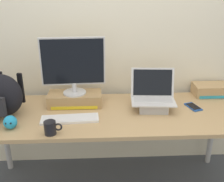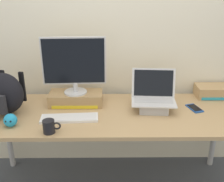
{
  "view_description": "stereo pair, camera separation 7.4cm",
  "coord_description": "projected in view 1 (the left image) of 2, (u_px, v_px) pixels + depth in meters",
  "views": [
    {
      "loc": [
        -0.09,
        -1.9,
        1.71
      ],
      "look_at": [
        0.0,
        0.0,
        0.91
      ],
      "focal_mm": 44.03,
      "sensor_mm": 36.0,
      "label": 1
    },
    {
      "loc": [
        -0.02,
        -1.91,
        1.71
      ],
      "look_at": [
        0.0,
        0.0,
        0.91
      ],
      "focal_mm": 44.03,
      "sensor_mm": 36.0,
      "label": 2
    }
  ],
  "objects": [
    {
      "name": "desk",
      "position": [
        112.0,
        120.0,
        2.16
      ],
      "size": [
        2.06,
        0.72,
        0.73
      ],
      "color": "tan",
      "rests_on": "ground"
    },
    {
      "name": "toner_box_cyan",
      "position": [
        212.0,
        90.0,
        2.43
      ],
      "size": [
        0.32,
        0.18,
        0.1
      ],
      "color": "tan",
      "rests_on": "desk"
    },
    {
      "name": "toner_box_yellow",
      "position": [
        75.0,
        99.0,
        2.25
      ],
      "size": [
        0.43,
        0.2,
        0.1
      ],
      "color": "#A88456",
      "rests_on": "desk"
    },
    {
      "name": "coffee_mug",
      "position": [
        51.0,
        128.0,
        1.83
      ],
      "size": [
        0.12,
        0.08,
        0.09
      ],
      "color": "black",
      "rests_on": "desk"
    },
    {
      "name": "desktop_monitor",
      "position": [
        73.0,
        65.0,
        2.14
      ],
      "size": [
        0.5,
        0.18,
        0.46
      ],
      "rotation": [
        0.0,
        0.0,
        0.04
      ],
      "color": "silver",
      "rests_on": "toner_box_yellow"
    },
    {
      "name": "messenger_backpack",
      "position": [
        2.0,
        95.0,
        2.04
      ],
      "size": [
        0.35,
        0.31,
        0.32
      ],
      "rotation": [
        0.0,
        0.0,
        -0.26
      ],
      "color": "black",
      "rests_on": "desk"
    },
    {
      "name": "open_laptop",
      "position": [
        153.0,
        101.0,
        2.18
      ],
      "size": [
        0.36,
        0.26,
        0.31
      ],
      "rotation": [
        0.0,
        0.0,
        -0.07
      ],
      "color": "#ADADB2",
      "rests_on": "desk"
    },
    {
      "name": "external_keyboard",
      "position": [
        70.0,
        119.0,
        2.02
      ],
      "size": [
        0.43,
        0.15,
        0.02
      ],
      "rotation": [
        0.0,
        0.0,
        0.06
      ],
      "color": "white",
      "rests_on": "desk"
    },
    {
      "name": "back_wall",
      "position": [
        109.0,
        28.0,
        2.34
      ],
      "size": [
        7.0,
        0.1,
        2.6
      ],
      "primitive_type": "cube",
      "color": "silver",
      "rests_on": "ground"
    },
    {
      "name": "cell_phone",
      "position": [
        193.0,
        107.0,
        2.22
      ],
      "size": [
        0.12,
        0.16,
        0.01
      ],
      "rotation": [
        0.0,
        0.0,
        0.31
      ],
      "color": "#19479E",
      "rests_on": "desk"
    },
    {
      "name": "plush_toy",
      "position": [
        10.0,
        122.0,
        1.9
      ],
      "size": [
        0.09,
        0.09,
        0.09
      ],
      "color": "#2393CC",
      "rests_on": "desk"
    }
  ]
}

